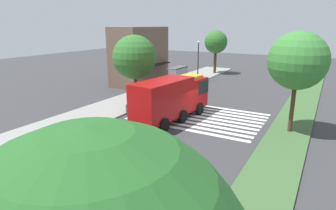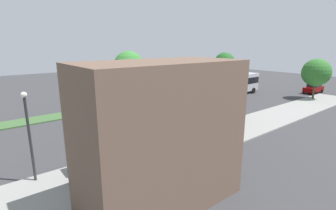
% 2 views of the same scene
% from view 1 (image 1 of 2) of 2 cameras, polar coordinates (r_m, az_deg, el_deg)
% --- Properties ---
extents(ground_plane, '(120.00, 120.00, 0.00)m').
position_cam_1_polar(ground_plane, '(26.12, 5.80, -2.55)').
color(ground_plane, '#38383A').
extents(sidewalk, '(60.00, 5.04, 0.14)m').
position_cam_1_polar(sidewalk, '(30.48, -9.38, 0.12)').
color(sidewalk, gray).
rests_on(sidewalk, ground_plane).
extents(median_strip, '(60.00, 3.00, 0.14)m').
position_cam_1_polar(median_strip, '(24.27, 22.76, -5.00)').
color(median_strip, '#3D6033').
rests_on(median_strip, ground_plane).
extents(crosswalk, '(7.65, 11.18, 0.01)m').
position_cam_1_polar(crosswalk, '(26.46, 6.14, -2.31)').
color(crosswalk, silver).
rests_on(crosswalk, ground_plane).
extents(fire_truck, '(9.03, 3.48, 3.70)m').
position_cam_1_polar(fire_truck, '(25.15, 1.00, 1.72)').
color(fire_truck, '#A50C0C').
rests_on(fire_truck, ground_plane).
extents(parked_car_mid, '(4.44, 2.02, 1.70)m').
position_cam_1_polar(parked_car_mid, '(27.63, -4.23, 0.41)').
color(parked_car_mid, '#474C51').
rests_on(parked_car_mid, ground_plane).
extents(bus_stop_shelter, '(3.50, 1.40, 2.46)m').
position_cam_1_polar(bus_stop_shelter, '(38.85, 2.29, 6.40)').
color(bus_stop_shelter, '#4C4C51').
rests_on(bus_stop_shelter, sidewalk).
extents(bench_near_shelter, '(1.60, 0.50, 0.90)m').
position_cam_1_polar(bench_near_shelter, '(35.64, -0.69, 3.45)').
color(bench_near_shelter, black).
rests_on(bench_near_shelter, sidewalk).
extents(bench_west_of_shelter, '(1.60, 0.50, 0.90)m').
position_cam_1_polar(bench_west_of_shelter, '(32.15, -4.46, 2.06)').
color(bench_west_of_shelter, '#2D472D').
rests_on(bench_west_of_shelter, sidewalk).
extents(street_lamp, '(0.36, 0.36, 5.74)m').
position_cam_1_polar(street_lamp, '(42.02, 5.98, 9.33)').
color(street_lamp, '#2D2D30').
rests_on(street_lamp, sidewalk).
extents(storefront_building, '(8.60, 5.10, 7.79)m').
position_cam_1_polar(storefront_building, '(40.72, -5.62, 9.62)').
color(storefront_building, brown).
rests_on(storefront_building, ground_plane).
extents(sidewalk_tree_west, '(4.37, 4.37, 7.02)m').
position_cam_1_polar(sidewalk_tree_west, '(29.17, -6.62, 9.34)').
color(sidewalk_tree_west, '#47301E').
rests_on(sidewalk_tree_west, sidewalk).
extents(sidewalk_tree_center, '(3.76, 3.76, 7.05)m').
position_cam_1_polar(sidewalk_tree_center, '(49.47, 9.43, 12.14)').
color(sidewalk_tree_center, '#47301E').
rests_on(sidewalk_tree_center, sidewalk).
extents(median_tree_west, '(4.26, 4.26, 7.57)m').
position_cam_1_polar(median_tree_west, '(23.18, 24.24, 7.94)').
color(median_tree_west, '#47301E').
rests_on(median_tree_west, median_strip).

